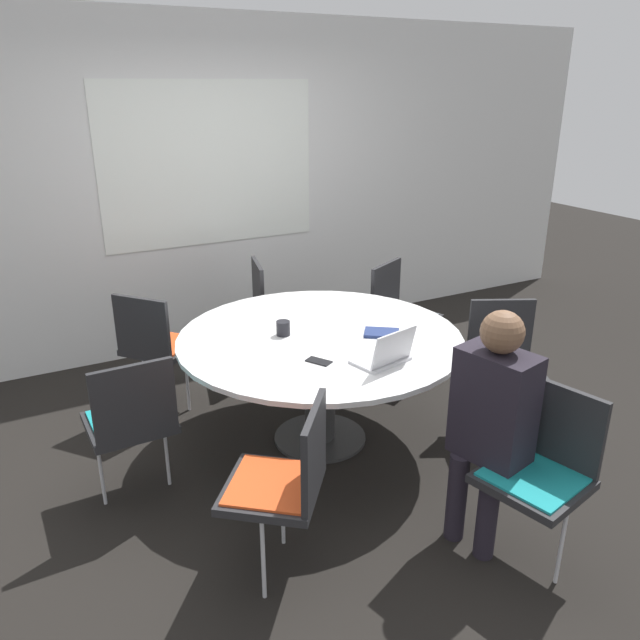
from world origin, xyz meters
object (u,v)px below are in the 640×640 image
object	(u,v)px
laptop	(386,355)
spiral_notebook	(382,333)
person_0	(491,413)
chair_1	(504,357)
chair_0	(542,463)
chair_6	(286,476)
chair_3	(275,304)
chair_2	(399,309)
chair_4	(156,340)
chair_5	(131,416)
coffee_cup	(283,328)
cell_phone	(319,361)

from	to	relation	value
laptop	spiral_notebook	size ratio (longest dim) A/B	1.34
person_0	chair_1	bearing A→B (deg)	-60.73
chair_0	chair_6	world-z (taller)	same
chair_3	spiral_notebook	distance (m)	1.35
chair_2	chair_4	world-z (taller)	same
chair_3	chair_4	xyz separation A→B (m)	(-1.02, -0.29, 0.00)
chair_4	chair_5	bearing A→B (deg)	-60.81
chair_2	chair_3	distance (m)	0.98
chair_2	coffee_cup	distance (m)	1.33
chair_4	cell_phone	size ratio (longest dim) A/B	5.63
chair_4	spiral_notebook	distance (m)	1.56
chair_0	spiral_notebook	xyz separation A→B (m)	(-0.06, 1.26, 0.21)
chair_0	spiral_notebook	size ratio (longest dim) A/B	3.41
coffee_cup	chair_1	bearing A→B (deg)	-24.09
chair_0	chair_6	size ratio (longest dim) A/B	1.00
spiral_notebook	coffee_cup	bearing A→B (deg)	152.53
chair_1	cell_phone	world-z (taller)	chair_1
chair_5	person_0	bearing A→B (deg)	-39.08
chair_1	chair_4	world-z (taller)	same
chair_6	spiral_notebook	xyz separation A→B (m)	(1.03, 0.79, 0.21)
cell_phone	chair_5	bearing A→B (deg)	166.15
chair_6	coffee_cup	distance (m)	1.21
chair_5	chair_6	size ratio (longest dim) A/B	1.00
chair_4	chair_0	bearing A→B (deg)	-11.85
chair_4	laptop	distance (m)	1.70
person_0	spiral_notebook	size ratio (longest dim) A/B	4.76
person_0	chair_3	bearing A→B (deg)	-11.87
chair_3	chair_6	distance (m)	2.31
chair_0	chair_3	world-z (taller)	same
chair_2	chair_4	xyz separation A→B (m)	(-1.82, 0.27, 0.00)
laptop	chair_4	bearing A→B (deg)	-69.57
chair_6	spiral_notebook	distance (m)	1.32
coffee_cup	person_0	bearing A→B (deg)	-70.87
chair_6	chair_4	bearing A→B (deg)	42.43
chair_1	chair_5	xyz separation A→B (m)	(-2.27, 0.37, 0.00)
chair_0	chair_3	distance (m)	2.60
chair_4	spiral_notebook	bearing A→B (deg)	8.31
coffee_cup	cell_phone	distance (m)	0.45
cell_phone	chair_2	bearing A→B (deg)	37.72
chair_3	chair_6	size ratio (longest dim) A/B	1.00
chair_0	chair_3	size ratio (longest dim) A/B	1.00
person_0	coffee_cup	distance (m)	1.40
chair_1	chair_0	bearing A→B (deg)	80.75
person_0	laptop	size ratio (longest dim) A/B	3.55
chair_3	person_0	xyz separation A→B (m)	(0.05, -2.38, 0.19)
chair_5	chair_6	distance (m)	1.00
chair_2	chair_1	bearing A→B (deg)	66.55
chair_5	chair_1	bearing A→B (deg)	-10.54
chair_1	chair_3	size ratio (longest dim) A/B	1.00
chair_4	person_0	world-z (taller)	person_0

